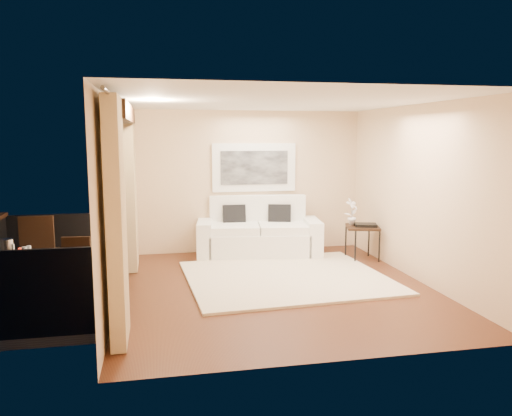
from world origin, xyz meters
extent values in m
plane|color=#562C19|center=(0.00, 0.00, 0.00)|extent=(5.00, 5.00, 0.00)
plane|color=white|center=(0.00, 0.00, 2.70)|extent=(5.00, 5.00, 0.00)
plane|color=beige|center=(0.00, 2.50, 1.35)|extent=(4.50, 0.00, 4.50)
plane|color=beige|center=(0.00, -2.50, 1.35)|extent=(4.50, 0.00, 4.50)
plane|color=beige|center=(2.25, 0.00, 1.35)|extent=(0.00, 5.00, 5.00)
plane|color=beige|center=(-2.25, 1.85, 1.35)|extent=(0.00, 2.70, 2.70)
plane|color=beige|center=(-2.25, -1.85, 1.35)|extent=(0.00, 2.70, 2.70)
plane|color=beige|center=(-2.25, 0.00, 2.55)|extent=(0.00, 2.40, 2.40)
cube|color=black|center=(-2.13, 0.00, 2.52)|extent=(0.28, 2.40, 0.22)
cube|color=#605B56|center=(-3.15, 0.00, -0.06)|extent=(1.80, 2.60, 0.12)
cube|color=black|center=(-3.15, 1.27, 0.50)|extent=(1.80, 0.06, 1.00)
cube|color=black|center=(-3.15, -1.27, 0.50)|extent=(1.80, 0.06, 1.00)
cube|color=#D2B481|center=(-2.11, 1.55, 1.32)|extent=(0.16, 0.75, 2.62)
cube|color=#D2B481|center=(-2.11, -1.55, 1.32)|extent=(0.16, 0.75, 2.62)
cylinder|color=#4C473F|center=(-2.11, 0.00, 2.63)|extent=(0.04, 4.80, 0.04)
cube|color=white|center=(0.16, 2.47, 1.62)|extent=(1.62, 0.05, 0.92)
cube|color=black|center=(0.16, 2.44, 1.62)|extent=(1.30, 0.02, 0.64)
cube|color=#F4E4C4|center=(0.27, 0.42, 0.02)|extent=(3.21, 2.84, 0.04)
cube|color=white|center=(0.16, 2.02, 0.23)|extent=(1.95, 1.21, 0.45)
cube|color=white|center=(0.21, 2.39, 0.65)|extent=(1.85, 0.48, 0.89)
cube|color=white|center=(-0.83, 2.15, 0.33)|extent=(0.39, 1.00, 0.67)
cube|color=white|center=(1.16, 1.89, 0.33)|extent=(0.39, 1.00, 0.67)
cube|color=white|center=(-0.28, 2.05, 0.53)|extent=(0.97, 0.97, 0.15)
cube|color=white|center=(0.60, 1.93, 0.53)|extent=(0.97, 0.97, 0.15)
cube|color=black|center=(-0.26, 2.29, 0.71)|extent=(0.44, 0.22, 0.44)
cube|color=black|center=(0.60, 2.18, 0.71)|extent=(0.47, 0.30, 0.44)
cube|color=black|center=(1.93, 1.34, 0.60)|extent=(0.70, 0.70, 0.04)
cylinder|color=black|center=(1.70, 1.11, 0.29)|extent=(0.03, 0.03, 0.58)
cylinder|color=black|center=(2.16, 1.11, 0.29)|extent=(0.03, 0.03, 0.58)
cylinder|color=black|center=(1.70, 1.56, 0.29)|extent=(0.03, 0.03, 0.58)
cylinder|color=black|center=(2.16, 1.56, 0.29)|extent=(0.03, 0.03, 0.58)
cube|color=black|center=(1.97, 1.30, 0.64)|extent=(0.45, 0.38, 0.05)
imported|color=white|center=(1.76, 1.44, 0.86)|extent=(0.31, 0.28, 0.49)
cube|color=black|center=(-3.50, -0.08, 0.65)|extent=(0.65, 0.65, 0.04)
cylinder|color=black|center=(-3.26, -0.32, 0.31)|extent=(0.04, 0.04, 0.63)
cylinder|color=black|center=(-3.73, 0.15, 0.31)|extent=(0.04, 0.04, 0.63)
cylinder|color=black|center=(-3.26, 0.15, 0.31)|extent=(0.04, 0.04, 0.63)
cube|color=black|center=(-3.39, 0.77, 0.50)|extent=(0.48, 0.48, 0.06)
cube|color=black|center=(-3.39, 0.56, 0.78)|extent=(0.47, 0.06, 0.61)
cylinder|color=black|center=(-3.21, 0.96, 0.24)|extent=(0.03, 0.03, 0.48)
cylinder|color=black|center=(-3.59, 0.96, 0.24)|extent=(0.03, 0.03, 0.48)
cylinder|color=black|center=(-3.20, 0.59, 0.24)|extent=(0.03, 0.03, 0.48)
cylinder|color=black|center=(-3.58, 0.58, 0.24)|extent=(0.03, 0.03, 0.48)
cube|color=black|center=(-2.79, -0.16, 0.40)|extent=(0.41, 0.41, 0.04)
cube|color=black|center=(-2.77, 0.00, 0.63)|extent=(0.38, 0.08, 0.49)
cylinder|color=black|center=(-2.95, -0.30, 0.19)|extent=(0.03, 0.03, 0.39)
cylinder|color=black|center=(-2.65, -0.33, 0.19)|extent=(0.03, 0.03, 0.39)
cylinder|color=black|center=(-2.93, 0.00, 0.19)|extent=(0.03, 0.03, 0.39)
cylinder|color=black|center=(-2.62, -0.03, 0.19)|extent=(0.03, 0.03, 0.39)
cylinder|color=white|center=(-3.65, 0.01, 0.78)|extent=(0.18, 0.18, 0.20)
cylinder|color=red|center=(-3.48, 0.03, 0.71)|extent=(0.06, 0.06, 0.07)
cylinder|color=silver|center=(-3.50, -0.23, 0.77)|extent=(0.04, 0.04, 0.18)
cylinder|color=silver|center=(-3.39, -0.14, 0.74)|extent=(0.06, 0.06, 0.12)
cylinder|color=white|center=(-3.35, -0.09, 0.74)|extent=(0.06, 0.06, 0.12)
camera|label=1|loc=(-1.67, -6.93, 2.22)|focal=35.00mm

